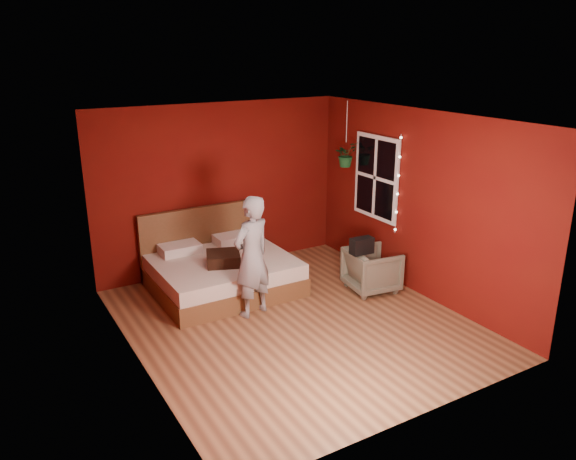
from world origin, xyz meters
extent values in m
plane|color=brown|center=(0.00, 0.00, 0.00)|extent=(4.50, 4.50, 0.00)
cube|color=#5C1109|center=(0.00, 2.26, 1.30)|extent=(4.00, 0.02, 2.60)
cube|color=#5C1109|center=(0.00, -2.26, 1.30)|extent=(4.00, 0.02, 2.60)
cube|color=#5C1109|center=(-2.01, 0.00, 1.30)|extent=(0.02, 4.50, 2.60)
cube|color=#5C1109|center=(2.01, 0.00, 1.30)|extent=(0.02, 4.50, 2.60)
cube|color=white|center=(0.00, 0.00, 2.61)|extent=(4.00, 4.50, 0.02)
cube|color=white|center=(1.97, 0.90, 1.50)|extent=(0.04, 0.97, 1.27)
cube|color=black|center=(1.96, 0.90, 1.50)|extent=(0.02, 0.85, 1.15)
cube|color=white|center=(1.95, 0.90, 1.50)|extent=(0.03, 0.05, 1.15)
cube|color=white|center=(1.95, 0.90, 1.50)|extent=(0.03, 0.85, 0.05)
cylinder|color=silver|center=(1.94, 0.38, 1.50)|extent=(0.01, 0.01, 1.45)
sphere|color=#FFF2CC|center=(1.94, 0.38, 0.83)|extent=(0.04, 0.04, 0.04)
sphere|color=#FFF2CC|center=(1.94, 0.38, 1.09)|extent=(0.04, 0.04, 0.04)
sphere|color=#FFF2CC|center=(1.94, 0.38, 1.36)|extent=(0.04, 0.04, 0.04)
sphere|color=#FFF2CC|center=(1.94, 0.38, 1.63)|extent=(0.04, 0.04, 0.04)
sphere|color=#FFF2CC|center=(1.94, 0.38, 1.90)|extent=(0.04, 0.04, 0.04)
sphere|color=#FFF2CC|center=(1.94, 0.38, 2.17)|extent=(0.04, 0.04, 0.04)
cube|color=brown|center=(-0.38, 1.38, 0.14)|extent=(1.94, 1.65, 0.27)
cube|color=beige|center=(-0.38, 1.38, 0.38)|extent=(1.90, 1.61, 0.21)
cube|color=brown|center=(-0.38, 2.16, 0.53)|extent=(1.94, 0.08, 1.07)
cube|color=silver|center=(-0.82, 1.93, 0.55)|extent=(0.58, 0.37, 0.14)
cube|color=silver|center=(0.05, 1.93, 0.55)|extent=(0.58, 0.37, 0.14)
imported|color=gray|center=(-0.35, 0.50, 0.81)|extent=(0.68, 0.55, 1.62)
imported|color=#64644F|center=(1.48, 0.30, 0.31)|extent=(0.77, 0.76, 0.63)
cube|color=black|center=(1.24, 0.26, 0.74)|extent=(0.33, 0.17, 0.23)
cube|color=black|center=(-0.45, 1.21, 0.57)|extent=(0.59, 0.59, 0.16)
cylinder|color=silver|center=(1.78, 1.44, 2.29)|extent=(0.01, 0.01, 0.63)
imported|color=#1C622A|center=(1.78, 1.44, 1.78)|extent=(0.41, 0.37, 0.38)
camera|label=1|loc=(-3.38, -5.55, 3.41)|focal=35.00mm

